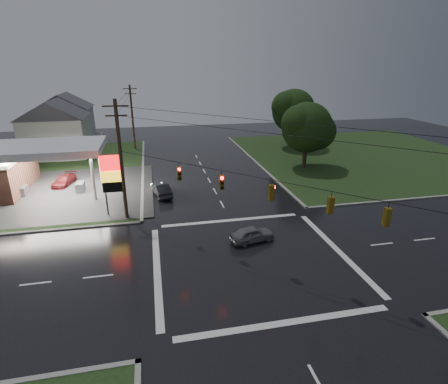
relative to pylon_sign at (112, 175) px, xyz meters
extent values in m
plane|color=black|center=(10.50, -10.50, -4.01)|extent=(120.00, 120.00, 0.00)
cube|color=black|center=(-15.50, 15.50, -3.97)|extent=(36.00, 36.00, 0.08)
cube|color=black|center=(36.50, 15.50, -3.97)|extent=(36.00, 36.00, 0.08)
cube|color=#2D2D2D|center=(-9.50, 7.50, -3.92)|extent=(26.00, 18.00, 0.02)
cylinder|color=silver|center=(-2.50, 4.50, -1.51)|extent=(0.30, 0.30, 5.00)
cylinder|color=silver|center=(-12.50, 10.50, -1.51)|extent=(0.30, 0.30, 5.00)
cylinder|color=silver|center=(-2.50, 10.50, -1.51)|extent=(0.30, 0.30, 5.00)
cube|color=silver|center=(-7.50, 7.50, 1.19)|extent=(12.00, 8.00, 0.80)
cube|color=white|center=(-7.50, 7.50, 0.77)|extent=(11.40, 7.40, 0.04)
cube|color=#59595E|center=(-10.50, 7.50, -3.46)|extent=(0.80, 1.60, 1.10)
cube|color=#59595E|center=(-4.50, 7.50, -3.46)|extent=(0.80, 1.60, 1.10)
cylinder|color=#59595E|center=(-0.80, 0.00, -1.01)|extent=(0.16, 0.16, 6.00)
cylinder|color=#59595E|center=(0.80, 0.00, -1.01)|extent=(0.16, 0.16, 6.00)
cube|color=red|center=(0.00, 0.00, 1.19)|extent=(2.00, 0.35, 1.40)
cube|color=yellow|center=(0.00, 0.00, -0.11)|extent=(2.00, 0.35, 1.00)
cube|color=black|center=(0.00, 0.00, -1.11)|extent=(2.00, 0.35, 1.00)
cylinder|color=#382619|center=(1.00, -1.00, 1.49)|extent=(0.32, 0.32, 11.00)
cube|color=#382619|center=(1.00, -1.00, 6.39)|extent=(2.20, 0.12, 0.12)
cube|color=#382619|center=(1.00, -1.00, 5.59)|extent=(1.80, 0.12, 0.12)
cylinder|color=#382619|center=(1.00, 27.50, 1.24)|extent=(0.32, 0.32, 10.50)
cube|color=#382619|center=(1.00, 27.50, 5.89)|extent=(2.20, 0.12, 0.12)
cube|color=#382619|center=(1.00, 27.50, 5.09)|extent=(1.80, 0.12, 0.12)
cube|color=#59470C|center=(5.75, -5.75, 1.59)|extent=(0.34, 0.34, 1.10)
cylinder|color=#FF0C07|center=(5.75, -5.95, 1.97)|extent=(0.22, 0.08, 0.22)
cube|color=#59470C|center=(8.60, -8.60, 1.59)|extent=(0.34, 0.34, 1.10)
cylinder|color=#FF0C07|center=(8.60, -8.80, 1.97)|extent=(0.22, 0.08, 0.22)
cube|color=#59470C|center=(11.45, -11.45, 1.59)|extent=(0.34, 0.34, 1.10)
cylinder|color=#FF0C07|center=(11.65, -11.45, 1.97)|extent=(0.08, 0.22, 0.22)
cube|color=#59470C|center=(14.30, -14.30, 1.59)|extent=(0.34, 0.34, 1.10)
cylinder|color=#FF0C07|center=(14.30, -14.10, 1.97)|extent=(0.22, 0.08, 0.22)
cube|color=#59470C|center=(16.58, -16.58, 1.59)|extent=(0.34, 0.34, 1.10)
cylinder|color=#FF0C07|center=(16.58, -16.38, 1.97)|extent=(0.22, 0.08, 0.22)
cube|color=silver|center=(-10.50, 25.50, -1.01)|extent=(9.00, 8.00, 6.00)
cube|color=gray|center=(-5.20, 25.50, -3.61)|extent=(1.60, 4.80, 0.80)
cube|color=silver|center=(-11.50, 37.50, -1.01)|extent=(9.00, 8.00, 6.00)
cube|color=gray|center=(-6.20, 37.50, -3.61)|extent=(1.60, 4.80, 0.80)
cylinder|color=black|center=(24.50, 11.50, -1.49)|extent=(0.56, 0.56, 5.04)
sphere|color=black|center=(24.50, 11.50, 1.57)|extent=(6.80, 6.80, 6.80)
sphere|color=black|center=(26.20, 11.80, 0.94)|extent=(5.10, 5.10, 5.10)
sphere|color=black|center=(23.14, 11.10, 2.29)|extent=(4.76, 4.76, 4.76)
cylinder|color=black|center=(27.50, 23.50, -1.21)|extent=(0.56, 0.56, 5.60)
sphere|color=black|center=(27.50, 23.50, 2.19)|extent=(7.20, 7.20, 7.20)
sphere|color=black|center=(29.30, 23.80, 1.49)|extent=(5.40, 5.40, 5.40)
sphere|color=black|center=(26.06, 23.10, 2.99)|extent=(5.04, 5.04, 5.04)
imported|color=black|center=(4.47, 4.33, -3.30)|extent=(2.28, 4.53, 1.43)
imported|color=slate|center=(11.31, -7.79, -3.38)|extent=(3.93, 2.23, 1.26)
imported|color=#541316|center=(-6.81, 10.30, -3.41)|extent=(2.61, 4.39, 1.19)
camera|label=1|loc=(3.76, -32.39, 9.87)|focal=28.00mm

